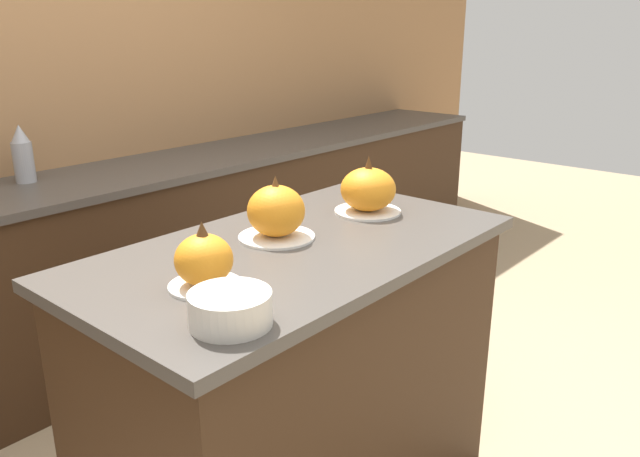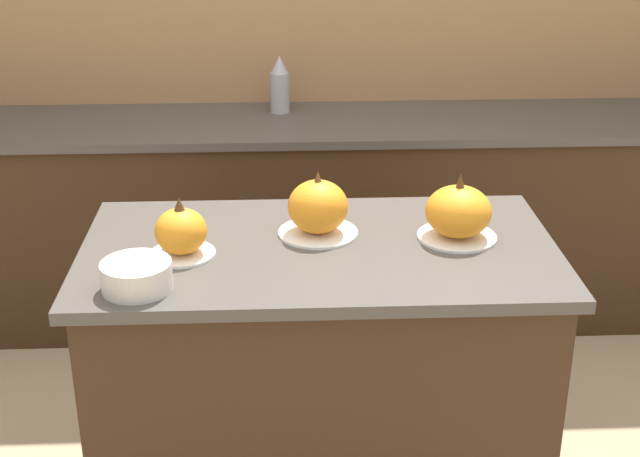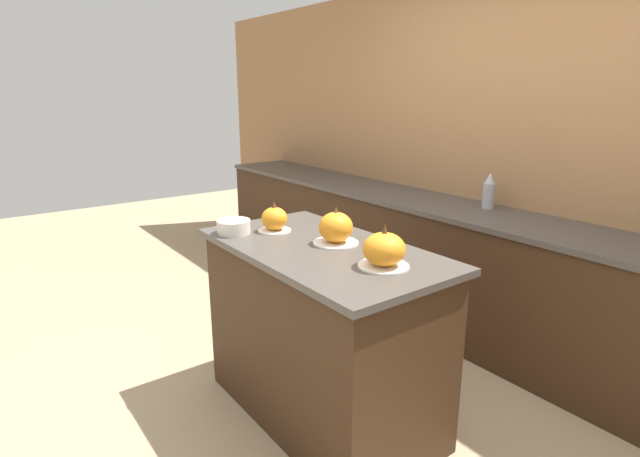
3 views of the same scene
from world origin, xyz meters
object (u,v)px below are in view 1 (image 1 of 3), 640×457
Objects in this scene: pumpkin_cake_center at (277,213)px; mixing_bowl at (230,309)px; pumpkin_cake_right at (368,191)px; bottle_tall at (23,155)px; pumpkin_cake_left at (204,262)px.

mixing_bowl is at bearing -145.36° from pumpkin_cake_center.
bottle_tall is at bearing 108.87° from pumpkin_cake_right.
bottle_tall reaches higher than mixing_bowl.
pumpkin_cake_left is 0.79× the size of pumpkin_cake_center.
pumpkin_cake_right reaches higher than mixing_bowl.
bottle_tall reaches higher than pumpkin_cake_center.
pumpkin_cake_right is at bearing -6.66° from pumpkin_cake_center.
pumpkin_cake_right is (0.39, -0.05, -0.00)m from pumpkin_cake_center.
pumpkin_cake_right is at bearing 18.01° from mixing_bowl.
pumpkin_cake_right is at bearing 6.07° from pumpkin_cake_left.
bottle_tall is at bearing 79.91° from pumpkin_cake_left.
pumpkin_cake_center is at bearing 173.34° from pumpkin_cake_right.
pumpkin_cake_left is 0.78m from pumpkin_cake_right.
pumpkin_cake_center reaches higher than pumpkin_cake_left.
pumpkin_cake_right is 1.54m from bottle_tall.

